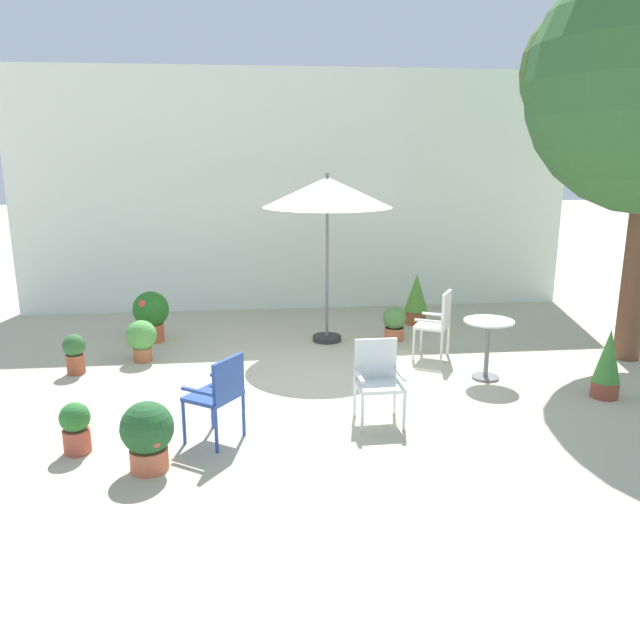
{
  "coord_description": "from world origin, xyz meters",
  "views": [
    {
      "loc": [
        -0.88,
        -7.92,
        2.83
      ],
      "look_at": [
        0.0,
        0.02,
        0.74
      ],
      "focal_mm": 35.99,
      "sensor_mm": 36.0,
      "label": 1
    }
  ],
  "objects_px": {
    "potted_plant_3": "(416,298)",
    "potted_plant_4": "(142,338)",
    "cafe_table_0": "(488,339)",
    "patio_umbrella_0": "(327,194)",
    "potted_plant_2": "(147,434)",
    "potted_plant_6": "(394,322)",
    "patio_chair_0": "(219,391)",
    "potted_plant_5": "(608,364)",
    "patio_chair_2": "(438,320)",
    "potted_plant_0": "(76,427)",
    "potted_plant_1": "(151,313)",
    "patio_chair_1": "(378,376)",
    "potted_plant_7": "(75,352)"
  },
  "relations": [
    {
      "from": "potted_plant_3",
      "to": "potted_plant_4",
      "type": "height_order",
      "value": "potted_plant_3"
    },
    {
      "from": "cafe_table_0",
      "to": "patio_umbrella_0",
      "type": "bearing_deg",
      "value": 133.54
    },
    {
      "from": "potted_plant_2",
      "to": "potted_plant_6",
      "type": "xyz_separation_m",
      "value": [
        3.17,
        3.91,
        -0.08
      ]
    },
    {
      "from": "patio_chair_0",
      "to": "potted_plant_3",
      "type": "distance_m",
      "value": 5.28
    },
    {
      "from": "potted_plant_5",
      "to": "potted_plant_6",
      "type": "distance_m",
      "value": 3.3
    },
    {
      "from": "patio_umbrella_0",
      "to": "patio_chair_2",
      "type": "bearing_deg",
      "value": -35.29
    },
    {
      "from": "potted_plant_0",
      "to": "potted_plant_3",
      "type": "relative_size",
      "value": 0.59
    },
    {
      "from": "potted_plant_1",
      "to": "potted_plant_5",
      "type": "distance_m",
      "value": 6.43
    },
    {
      "from": "patio_chair_1",
      "to": "patio_chair_2",
      "type": "relative_size",
      "value": 0.91
    },
    {
      "from": "potted_plant_2",
      "to": "potted_plant_5",
      "type": "distance_m",
      "value": 5.28
    },
    {
      "from": "potted_plant_6",
      "to": "potted_plant_7",
      "type": "height_order",
      "value": "potted_plant_7"
    },
    {
      "from": "patio_umbrella_0",
      "to": "potted_plant_4",
      "type": "relative_size",
      "value": 4.36
    },
    {
      "from": "potted_plant_2",
      "to": "potted_plant_5",
      "type": "relative_size",
      "value": 0.79
    },
    {
      "from": "patio_chair_0",
      "to": "potted_plant_5",
      "type": "bearing_deg",
      "value": 9.04
    },
    {
      "from": "cafe_table_0",
      "to": "potted_plant_2",
      "type": "relative_size",
      "value": 1.18
    },
    {
      "from": "patio_umbrella_0",
      "to": "potted_plant_1",
      "type": "xyz_separation_m",
      "value": [
        -2.68,
        0.28,
        -1.8
      ]
    },
    {
      "from": "potted_plant_3",
      "to": "potted_plant_5",
      "type": "bearing_deg",
      "value": -68.61
    },
    {
      "from": "potted_plant_2",
      "to": "potted_plant_7",
      "type": "bearing_deg",
      "value": 115.57
    },
    {
      "from": "potted_plant_2",
      "to": "potted_plant_7",
      "type": "height_order",
      "value": "potted_plant_2"
    },
    {
      "from": "potted_plant_3",
      "to": "potted_plant_5",
      "type": "height_order",
      "value": "potted_plant_3"
    },
    {
      "from": "patio_chair_0",
      "to": "potted_plant_3",
      "type": "relative_size",
      "value": 1.03
    },
    {
      "from": "patio_umbrella_0",
      "to": "potted_plant_7",
      "type": "xyz_separation_m",
      "value": [
        -3.48,
        -1.15,
        -1.95
      ]
    },
    {
      "from": "cafe_table_0",
      "to": "potted_plant_5",
      "type": "bearing_deg",
      "value": -33.92
    },
    {
      "from": "potted_plant_6",
      "to": "patio_chair_1",
      "type": "bearing_deg",
      "value": -106.13
    },
    {
      "from": "potted_plant_6",
      "to": "patio_chair_2",
      "type": "bearing_deg",
      "value": -67.47
    },
    {
      "from": "cafe_table_0",
      "to": "potted_plant_5",
      "type": "distance_m",
      "value": 1.42
    },
    {
      "from": "potted_plant_3",
      "to": "potted_plant_1",
      "type": "bearing_deg",
      "value": -172.78
    },
    {
      "from": "patio_chair_0",
      "to": "potted_plant_0",
      "type": "relative_size",
      "value": 1.76
    },
    {
      "from": "potted_plant_2",
      "to": "potted_plant_4",
      "type": "relative_size",
      "value": 1.13
    },
    {
      "from": "patio_chair_1",
      "to": "potted_plant_1",
      "type": "height_order",
      "value": "patio_chair_1"
    },
    {
      "from": "potted_plant_2",
      "to": "potted_plant_3",
      "type": "relative_size",
      "value": 0.76
    },
    {
      "from": "patio_chair_1",
      "to": "potted_plant_4",
      "type": "xyz_separation_m",
      "value": [
        -2.86,
        2.35,
        -0.17
      ]
    },
    {
      "from": "patio_chair_2",
      "to": "potted_plant_7",
      "type": "bearing_deg",
      "value": -178.53
    },
    {
      "from": "potted_plant_1",
      "to": "potted_plant_6",
      "type": "bearing_deg",
      "value": -5.29
    },
    {
      "from": "potted_plant_6",
      "to": "potted_plant_5",
      "type": "bearing_deg",
      "value": -53.55
    },
    {
      "from": "patio_umbrella_0",
      "to": "potted_plant_2",
      "type": "relative_size",
      "value": 3.86
    },
    {
      "from": "potted_plant_5",
      "to": "patio_umbrella_0",
      "type": "bearing_deg",
      "value": 137.89
    },
    {
      "from": "patio_chair_1",
      "to": "potted_plant_0",
      "type": "bearing_deg",
      "value": -171.4
    },
    {
      "from": "cafe_table_0",
      "to": "potted_plant_0",
      "type": "xyz_separation_m",
      "value": [
        -4.7,
        -1.6,
        -0.27
      ]
    },
    {
      "from": "potted_plant_2",
      "to": "potted_plant_5",
      "type": "bearing_deg",
      "value": 13.77
    },
    {
      "from": "potted_plant_1",
      "to": "potted_plant_7",
      "type": "relative_size",
      "value": 1.46
    },
    {
      "from": "patio_chair_1",
      "to": "potted_plant_6",
      "type": "bearing_deg",
      "value": 73.87
    },
    {
      "from": "potted_plant_0",
      "to": "potted_plant_1",
      "type": "distance_m",
      "value": 3.82
    },
    {
      "from": "potted_plant_2",
      "to": "potted_plant_3",
      "type": "height_order",
      "value": "potted_plant_3"
    },
    {
      "from": "patio_umbrella_0",
      "to": "potted_plant_5",
      "type": "bearing_deg",
      "value": -42.11
    },
    {
      "from": "potted_plant_0",
      "to": "potted_plant_4",
      "type": "bearing_deg",
      "value": 86.11
    },
    {
      "from": "patio_umbrella_0",
      "to": "potted_plant_0",
      "type": "height_order",
      "value": "patio_umbrella_0"
    },
    {
      "from": "patio_chair_0",
      "to": "potted_plant_6",
      "type": "distance_m",
      "value": 4.23
    },
    {
      "from": "patio_umbrella_0",
      "to": "potted_plant_2",
      "type": "xyz_separation_m",
      "value": [
        -2.12,
        -3.97,
        -1.89
      ]
    },
    {
      "from": "patio_chair_0",
      "to": "potted_plant_6",
      "type": "relative_size",
      "value": 1.69
    }
  ]
}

